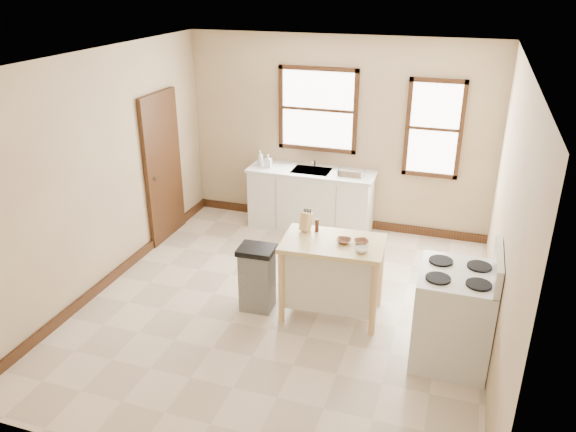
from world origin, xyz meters
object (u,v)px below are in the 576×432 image
object	(u,v)px
dish_rack	(351,173)
bowl_c	(362,250)
bowl_b	(361,242)
kitchen_island	(332,278)
knife_block	(306,222)
soap_bottle_b	(268,161)
soap_bottle_a	(260,158)
pepper_grinder	(317,225)
gas_stove	(455,305)
trash_bin	(257,278)
bowl_a	(344,241)

from	to	relation	value
dish_rack	bowl_c	distance (m)	2.31
bowl_b	kitchen_island	bearing A→B (deg)	-171.62
kitchen_island	knife_block	bearing A→B (deg)	151.31
soap_bottle_b	kitchen_island	size ratio (longest dim) A/B	0.18
kitchen_island	dish_rack	bearing A→B (deg)	93.90
soap_bottle_a	pepper_grinder	world-z (taller)	soap_bottle_a
soap_bottle_a	gas_stove	xyz separation A→B (m)	(2.97, -2.55, -0.41)
soap_bottle_b	kitchen_island	bearing A→B (deg)	-58.70
pepper_grinder	bowl_c	world-z (taller)	pepper_grinder
kitchen_island	trash_bin	distance (m)	0.85
pepper_grinder	bowl_b	size ratio (longest dim) A/B	0.98
knife_block	bowl_a	xyz separation A→B (m)	(0.47, -0.17, -0.08)
trash_bin	bowl_b	bearing A→B (deg)	7.68
soap_bottle_b	trash_bin	distance (m)	2.43
bowl_a	bowl_b	size ratio (longest dim) A/B	1.08
soap_bottle_b	gas_stove	distance (m)	3.80
kitchen_island	pepper_grinder	bearing A→B (deg)	138.38
kitchen_island	knife_block	xyz separation A→B (m)	(-0.36, 0.17, 0.55)
pepper_grinder	gas_stove	distance (m)	1.71
bowl_c	pepper_grinder	bearing A→B (deg)	149.79
bowl_a	gas_stove	bearing A→B (deg)	-19.60
pepper_grinder	bowl_b	xyz separation A→B (m)	(0.53, -0.14, -0.06)
kitchen_island	knife_block	world-z (taller)	knife_block
soap_bottle_a	bowl_c	world-z (taller)	soap_bottle_a
bowl_c	gas_stove	size ratio (longest dim) A/B	0.12
bowl_b	trash_bin	size ratio (longest dim) A/B	0.20
dish_rack	knife_block	size ratio (longest dim) A/B	1.80
trash_bin	kitchen_island	bearing A→B (deg)	8.42
bowl_a	trash_bin	world-z (taller)	bowl_a
knife_block	soap_bottle_b	bearing A→B (deg)	139.02
soap_bottle_a	trash_bin	size ratio (longest dim) A/B	0.30
soap_bottle_a	kitchen_island	xyz separation A→B (m)	(1.65, -2.12, -0.58)
kitchen_island	bowl_c	xyz separation A→B (m)	(0.34, -0.15, 0.47)
kitchen_island	pepper_grinder	size ratio (longest dim) A/B	7.34
soap_bottle_a	soap_bottle_b	size ratio (longest dim) A/B	1.17
soap_bottle_a	knife_block	distance (m)	2.34
soap_bottle_b	knife_block	xyz separation A→B (m)	(1.15, -1.91, -0.02)
dish_rack	kitchen_island	size ratio (longest dim) A/B	0.33
soap_bottle_a	pepper_grinder	xyz separation A→B (m)	(1.41, -1.94, -0.06)
pepper_grinder	gas_stove	size ratio (longest dim) A/B	0.12
knife_block	trash_bin	distance (m)	0.84
soap_bottle_a	bowl_a	bearing A→B (deg)	-53.39
knife_block	pepper_grinder	bearing A→B (deg)	25.90
knife_block	gas_stove	bearing A→B (deg)	-1.55
bowl_b	pepper_grinder	bearing A→B (deg)	164.83
bowl_b	bowl_c	bearing A→B (deg)	-77.08
pepper_grinder	knife_block	bearing A→B (deg)	-172.13
pepper_grinder	bowl_a	bearing A→B (deg)	-27.78
soap_bottle_b	bowl_b	world-z (taller)	soap_bottle_b
bowl_a	bowl_c	bearing A→B (deg)	-33.76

